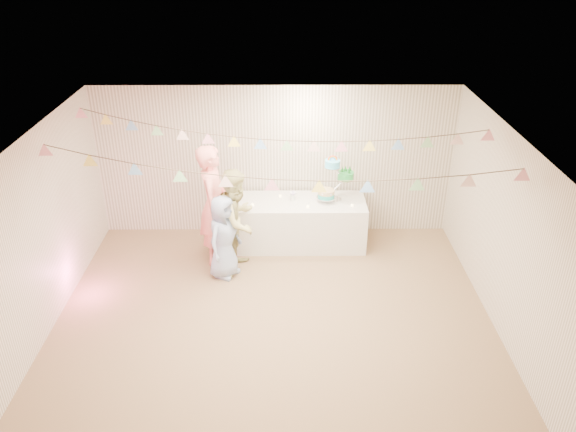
{
  "coord_description": "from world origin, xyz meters",
  "views": [
    {
      "loc": [
        0.15,
        -6.32,
        4.86
      ],
      "look_at": [
        0.2,
        0.8,
        1.15
      ],
      "focal_mm": 35.0,
      "sensor_mm": 36.0,
      "label": 1
    }
  ],
  "objects_px": {
    "person_adult_a": "(214,205)",
    "person_adult_b": "(237,220)",
    "cake_stand": "(335,182)",
    "person_child": "(224,237)",
    "table": "(301,223)"
  },
  "relations": [
    {
      "from": "person_adult_a",
      "to": "person_child",
      "type": "distance_m",
      "value": 0.58
    },
    {
      "from": "person_adult_a",
      "to": "person_adult_b",
      "type": "height_order",
      "value": "person_adult_a"
    },
    {
      "from": "table",
      "to": "person_child",
      "type": "xyz_separation_m",
      "value": [
        -1.2,
        -0.95,
        0.27
      ]
    },
    {
      "from": "table",
      "to": "cake_stand",
      "type": "relative_size",
      "value": 2.87
    },
    {
      "from": "table",
      "to": "person_adult_b",
      "type": "relative_size",
      "value": 1.27
    },
    {
      "from": "cake_stand",
      "to": "person_adult_a",
      "type": "height_order",
      "value": "person_adult_a"
    },
    {
      "from": "person_adult_a",
      "to": "person_child",
      "type": "xyz_separation_m",
      "value": [
        0.17,
        -0.45,
        -0.31
      ]
    },
    {
      "from": "person_adult_a",
      "to": "person_child",
      "type": "relative_size",
      "value": 1.47
    },
    {
      "from": "person_adult_b",
      "to": "person_adult_a",
      "type": "bearing_deg",
      "value": 81.51
    },
    {
      "from": "table",
      "to": "cake_stand",
      "type": "height_order",
      "value": "cake_stand"
    },
    {
      "from": "table",
      "to": "person_child",
      "type": "relative_size",
      "value": 1.59
    },
    {
      "from": "cake_stand",
      "to": "person_child",
      "type": "height_order",
      "value": "cake_stand"
    },
    {
      "from": "table",
      "to": "person_adult_a",
      "type": "distance_m",
      "value": 1.57
    },
    {
      "from": "table",
      "to": "cake_stand",
      "type": "distance_m",
      "value": 0.91
    },
    {
      "from": "person_adult_b",
      "to": "person_child",
      "type": "distance_m",
      "value": 0.33
    }
  ]
}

